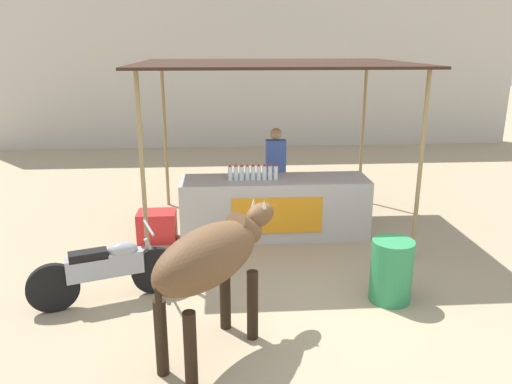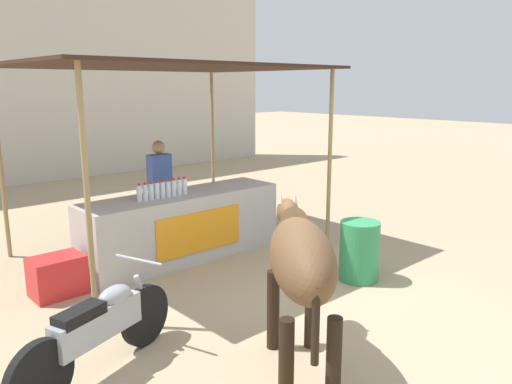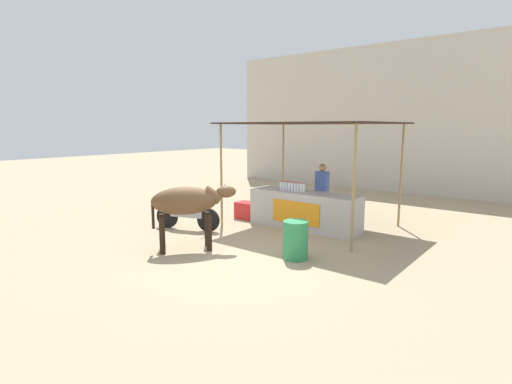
{
  "view_description": "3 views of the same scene",
  "coord_description": "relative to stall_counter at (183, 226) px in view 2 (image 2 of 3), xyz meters",
  "views": [
    {
      "loc": [
        -0.84,
        -5.43,
        3.05
      ],
      "look_at": [
        -0.39,
        0.96,
        1.12
      ],
      "focal_mm": 35.0,
      "sensor_mm": 36.0,
      "label": 1
    },
    {
      "loc": [
        -3.91,
        -3.67,
        2.49
      ],
      "look_at": [
        0.47,
        1.14,
        1.08
      ],
      "focal_mm": 35.0,
      "sensor_mm": 36.0,
      "label": 2
    },
    {
      "loc": [
        5.4,
        -6.61,
        2.63
      ],
      "look_at": [
        -0.39,
        0.66,
        1.12
      ],
      "focal_mm": 28.0,
      "sensor_mm": 36.0,
      "label": 3
    }
  ],
  "objects": [
    {
      "name": "ground_plane",
      "position": [
        0.0,
        -2.2,
        -0.48
      ],
      "size": [
        60.0,
        60.0,
        0.0
      ],
      "primitive_type": "plane",
      "color": "tan"
    },
    {
      "name": "building_wall_far",
      "position": [
        0.0,
        7.51,
        2.49
      ],
      "size": [
        16.0,
        0.5,
        5.94
      ],
      "primitive_type": "cube",
      "color": "beige",
      "rests_on": "ground"
    },
    {
      "name": "stall_counter",
      "position": [
        0.0,
        0.0,
        0.0
      ],
      "size": [
        3.0,
        0.82,
        0.96
      ],
      "color": "#B2ADA8",
      "rests_on": "ground"
    },
    {
      "name": "stall_awning",
      "position": [
        0.0,
        0.3,
        2.16
      ],
      "size": [
        4.2,
        3.2,
        2.75
      ],
      "color": "#382319",
      "rests_on": "ground"
    },
    {
      "name": "water_bottle_row",
      "position": [
        -0.35,
        -0.05,
        0.59
      ],
      "size": [
        0.79,
        0.07,
        0.25
      ],
      "color": "silver",
      "rests_on": "stall_counter"
    },
    {
      "name": "vendor_behind_counter",
      "position": [
        0.09,
        0.75,
        0.37
      ],
      "size": [
        0.34,
        0.22,
        1.65
      ],
      "color": "#383842",
      "rests_on": "ground"
    },
    {
      "name": "cooler_box",
      "position": [
        -1.89,
        -0.1,
        -0.24
      ],
      "size": [
        0.6,
        0.44,
        0.48
      ],
      "primitive_type": "cube",
      "color": "red",
      "rests_on": "ground"
    },
    {
      "name": "water_barrel",
      "position": [
        1.19,
        -2.24,
        -0.09
      ],
      "size": [
        0.51,
        0.51,
        0.78
      ],
      "primitive_type": "cylinder",
      "color": "#2D8C51",
      "rests_on": "ground"
    },
    {
      "name": "cow",
      "position": [
        -0.95,
        -3.17,
        0.55
      ],
      "size": [
        1.42,
        1.65,
        1.44
      ],
      "color": "brown",
      "rests_on": "ground"
    },
    {
      "name": "motorcycle_parked",
      "position": [
        -2.24,
        -2.03,
        -0.05
      ],
      "size": [
        1.73,
        0.78,
        0.9
      ],
      "color": "black",
      "rests_on": "ground"
    }
  ]
}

